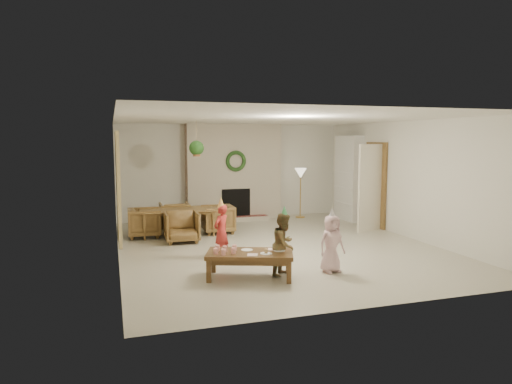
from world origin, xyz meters
name	(u,v)px	position (x,y,z in m)	size (l,w,h in m)	color
floor	(276,246)	(0.00, 0.00, 0.00)	(7.00, 7.00, 0.00)	#B7B29E
ceiling	(277,119)	(0.00, 0.00, 2.50)	(7.00, 7.00, 0.00)	white
wall_back	(232,172)	(0.00, 3.50, 1.25)	(7.00, 7.00, 0.00)	silver
wall_front	(375,209)	(0.00, -3.50, 1.25)	(7.00, 7.00, 0.00)	silver
wall_left	(116,188)	(-3.00, 0.00, 1.25)	(7.00, 7.00, 0.00)	silver
wall_right	(408,180)	(3.00, 0.00, 1.25)	(7.00, 7.00, 0.00)	silver
fireplace_mass	(234,172)	(0.00, 3.30, 1.25)	(2.50, 0.40, 2.50)	#4C2114
fireplace_hearth	(237,219)	(0.00, 2.95, 0.06)	(1.60, 0.30, 0.12)	maroon
fireplace_firebox	(236,203)	(0.00, 3.12, 0.45)	(0.75, 0.12, 0.75)	black
fireplace_wreath	(236,161)	(0.00, 3.07, 1.55)	(0.54, 0.54, 0.10)	#1A3E17
floor_lamp_base	(300,217)	(1.78, 3.00, 0.01)	(0.25, 0.25, 0.03)	gold
floor_lamp_post	(300,195)	(1.78, 3.00, 0.62)	(0.03, 0.03, 1.20)	gold
floor_lamp_shade	(301,173)	(1.78, 3.00, 1.20)	(0.32, 0.32, 0.27)	beige
bookshelf_carcass	(349,178)	(2.84, 2.30, 1.10)	(0.30, 1.00, 2.20)	white
bookshelf_shelf_a	(347,203)	(2.82, 2.30, 0.45)	(0.30, 0.92, 0.03)	white
bookshelf_shelf_b	(348,188)	(2.82, 2.30, 0.85)	(0.30, 0.92, 0.03)	white
bookshelf_shelf_c	(348,172)	(2.82, 2.30, 1.25)	(0.30, 0.92, 0.03)	white
bookshelf_shelf_d	(348,157)	(2.82, 2.30, 1.65)	(0.30, 0.92, 0.03)	white
books_row_lower	(350,198)	(2.80, 2.15, 0.59)	(0.20, 0.40, 0.24)	maroon
books_row_mid	(346,182)	(2.80, 2.35, 0.99)	(0.20, 0.44, 0.24)	#244B87
books_row_upper	(349,168)	(2.80, 2.20, 1.38)	(0.20, 0.36, 0.22)	gold
door_frame	(376,185)	(2.96, 1.20, 1.02)	(0.05, 0.86, 2.04)	brown
door_leaf	(370,188)	(2.58, 0.82, 1.00)	(0.05, 0.80, 2.00)	beige
curtain_panel	(118,187)	(-2.96, 0.20, 1.25)	(0.06, 1.20, 2.00)	beige
dining_table	(178,222)	(-1.71, 1.67, 0.29)	(1.63, 0.91, 0.57)	brown
dining_chair_near	(182,227)	(-1.73, 0.95, 0.32)	(0.68, 0.70, 0.63)	brown
dining_chair_far	(175,216)	(-1.69, 2.38, 0.32)	(0.68, 0.70, 0.63)	brown
dining_chair_left	(145,223)	(-2.42, 1.69, 0.32)	(0.68, 0.70, 0.63)	brown
dining_chair_right	(218,219)	(-0.81, 1.64, 0.32)	(0.68, 0.70, 0.63)	brown
hanging_plant_cord	(196,137)	(-1.30, 1.50, 2.15)	(0.01, 0.01, 0.70)	tan
hanging_plant_pot	(197,154)	(-1.30, 1.50, 1.80)	(0.16, 0.16, 0.12)	#9C5D32
hanging_plant_foliage	(197,148)	(-1.30, 1.50, 1.92)	(0.32, 0.32, 0.32)	#1C4717
coffee_table_top	(250,254)	(-1.10, -1.82, 0.37)	(1.30, 0.65, 0.06)	brown
coffee_table_apron	(250,258)	(-1.10, -1.82, 0.30)	(1.20, 0.55, 0.08)	brown
coffee_leg_fl	(209,271)	(-1.75, -1.87, 0.17)	(0.07, 0.07, 0.34)	brown
coffee_leg_fr	(289,272)	(-0.63, -2.27, 0.17)	(0.07, 0.07, 0.34)	brown
coffee_leg_bl	(214,262)	(-1.57, -1.37, 0.17)	(0.07, 0.07, 0.34)	brown
coffee_leg_br	(288,262)	(-0.45, -1.77, 0.17)	(0.07, 0.07, 0.34)	brown
cup_a	(216,251)	(-1.62, -1.80, 0.45)	(0.07, 0.07, 0.09)	white
cup_b	(217,248)	(-1.56, -1.61, 0.45)	(0.07, 0.07, 0.09)	white
cup_c	(223,252)	(-1.53, -1.88, 0.45)	(0.07, 0.07, 0.09)	white
cup_d	(225,249)	(-1.46, -1.69, 0.45)	(0.07, 0.07, 0.09)	white
cup_e	(233,251)	(-1.37, -1.86, 0.45)	(0.07, 0.07, 0.09)	white
cup_f	(234,248)	(-1.30, -1.67, 0.45)	(0.07, 0.07, 0.09)	white
plate_a	(247,250)	(-1.11, -1.69, 0.40)	(0.18, 0.18, 0.01)	white
plate_b	(266,253)	(-0.90, -2.00, 0.40)	(0.18, 0.18, 0.01)	white
plate_c	(279,250)	(-0.64, -1.88, 0.40)	(0.18, 0.18, 0.01)	white
food_scoop	(266,251)	(-0.90, -2.00, 0.44)	(0.07, 0.07, 0.07)	tan
napkin_left	(252,255)	(-1.11, -2.01, 0.40)	(0.15, 0.15, 0.01)	#F2B2BB
napkin_right	(273,249)	(-0.71, -1.77, 0.40)	(0.15, 0.15, 0.01)	#F2B2BB
child_red	(221,231)	(-1.25, -0.56, 0.48)	(0.35, 0.23, 0.97)	#B52B26
party_hat_red	(221,202)	(-1.25, -0.56, 1.01)	(0.13, 0.13, 0.18)	#EBE94E
child_plaid	(284,244)	(-0.54, -1.83, 0.49)	(0.47, 0.37, 0.98)	brown
party_hat_plaid	(284,211)	(-0.54, -1.83, 1.01)	(0.12, 0.12, 0.16)	#4FBA6D
child_pink	(332,244)	(0.23, -1.92, 0.46)	(0.45, 0.29, 0.92)	beige
party_hat_pink	(332,213)	(0.23, -1.92, 0.96)	(0.12, 0.12, 0.17)	silver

